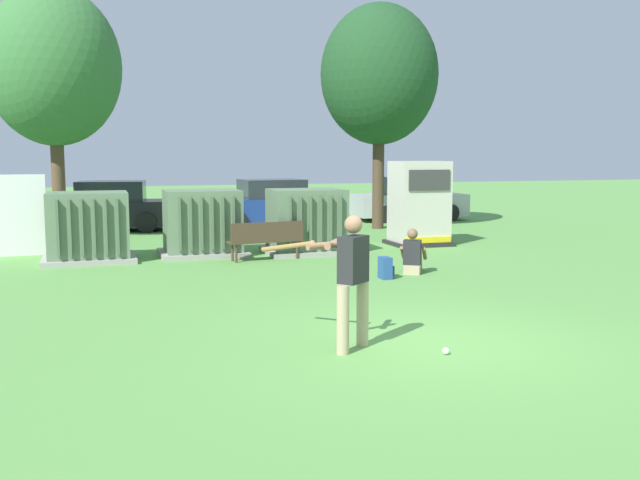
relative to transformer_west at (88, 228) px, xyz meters
The scene contains 15 objects.
ground_plane 10.05m from the transformer_west, 64.17° to the right, with size 96.00×96.00×0.00m, color #5B9947.
transformer_west is the anchor object (origin of this frame).
transformer_mid_west 2.69m from the transformer_west, ahead, with size 2.10×1.70×1.62m.
transformer_mid_east 5.25m from the transformer_west, ahead, with size 2.10×1.70×1.62m.
generator_enclosure 8.70m from the transformer_west, ahead, with size 1.60×1.40×2.30m.
park_bench 4.15m from the transformer_west, 15.33° to the right, with size 1.84×0.62×0.92m.
batter 9.52m from the transformer_west, 70.08° to the right, with size 1.21×1.41×1.74m.
sports_ball 10.52m from the transformer_west, 65.68° to the right, with size 0.09×0.09×0.09m, color white.
seated_spectator 7.56m from the transformer_west, 30.35° to the right, with size 0.68×0.78×0.96m.
backpack 7.15m from the transformer_west, 36.63° to the right, with size 0.26×0.32×0.44m.
tree_left 6.17m from the transformer_west, 100.19° to the left, with size 3.76×3.76×7.18m.
tree_center_left 11.24m from the transformer_west, 27.50° to the left, with size 3.86×3.86×7.37m.
parked_car_left_of_center 6.83m from the transformer_west, 85.13° to the left, with size 4.40×2.35×1.62m.
parked_car_right_of_center 8.86m from the transformer_west, 48.28° to the left, with size 4.30×2.13×1.62m.
parked_car_rightmost 13.63m from the transformer_west, 32.22° to the left, with size 4.27×2.05×1.62m.
Camera 1 is at (-4.19, -8.43, 2.52)m, focal length 40.20 mm.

